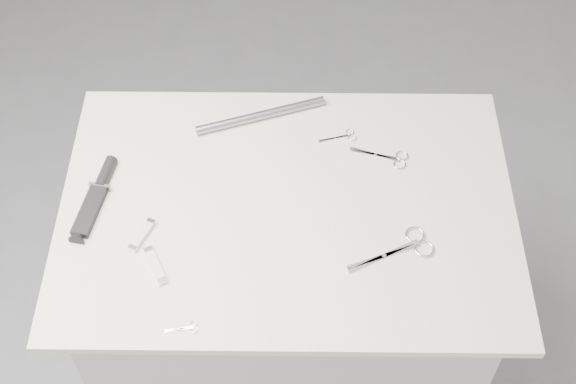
{
  "coord_description": "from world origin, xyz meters",
  "views": [
    {
      "loc": [
        0.01,
        -1.06,
        2.32
      ],
      "look_at": [
        0.0,
        0.04,
        0.92
      ],
      "focal_mm": 50.0,
      "sensor_mm": 36.0,
      "label": 1
    }
  ],
  "objects_px": {
    "large_shears": "(407,247)",
    "pocket_knife_b": "(155,265)",
    "embroidery_scissors_b": "(343,137)",
    "tiny_scissors": "(186,328)",
    "plinth": "(287,313)",
    "metal_rail": "(261,115)",
    "pocket_knife_a": "(142,235)",
    "sheathed_knife": "(97,193)",
    "embroidery_scissors_a": "(390,158)"
  },
  "relations": [
    {
      "from": "embroidery_scissors_a",
      "to": "sheathed_knife",
      "type": "distance_m",
      "value": 0.67
    },
    {
      "from": "embroidery_scissors_a",
      "to": "sheathed_knife",
      "type": "xyz_separation_m",
      "value": [
        -0.66,
        -0.12,
        0.01
      ]
    },
    {
      "from": "embroidery_scissors_b",
      "to": "tiny_scissors",
      "type": "height_order",
      "value": "same"
    },
    {
      "from": "plinth",
      "to": "metal_rail",
      "type": "height_order",
      "value": "metal_rail"
    },
    {
      "from": "pocket_knife_a",
      "to": "pocket_knife_b",
      "type": "distance_m",
      "value": 0.08
    },
    {
      "from": "sheathed_knife",
      "to": "pocket_knife_b",
      "type": "relative_size",
      "value": 2.32
    },
    {
      "from": "embroidery_scissors_a",
      "to": "metal_rail",
      "type": "relative_size",
      "value": 0.42
    },
    {
      "from": "plinth",
      "to": "sheathed_knife",
      "type": "xyz_separation_m",
      "value": [
        -0.42,
        0.03,
        0.48
      ]
    },
    {
      "from": "sheathed_knife",
      "to": "pocket_knife_a",
      "type": "xyz_separation_m",
      "value": [
        0.11,
        -0.11,
        -0.0
      ]
    },
    {
      "from": "pocket_knife_b",
      "to": "large_shears",
      "type": "bearing_deg",
      "value": -110.45
    },
    {
      "from": "plinth",
      "to": "pocket_knife_b",
      "type": "xyz_separation_m",
      "value": [
        -0.27,
        -0.16,
        0.48
      ]
    },
    {
      "from": "sheathed_knife",
      "to": "pocket_knife_a",
      "type": "height_order",
      "value": "sheathed_knife"
    },
    {
      "from": "pocket_knife_a",
      "to": "metal_rail",
      "type": "relative_size",
      "value": 0.27
    },
    {
      "from": "large_shears",
      "to": "pocket_knife_b",
      "type": "distance_m",
      "value": 0.53
    },
    {
      "from": "tiny_scissors",
      "to": "pocket_knife_b",
      "type": "relative_size",
      "value": 0.72
    },
    {
      "from": "plinth",
      "to": "sheathed_knife",
      "type": "relative_size",
      "value": 4.11
    },
    {
      "from": "tiny_scissors",
      "to": "pocket_knife_a",
      "type": "height_order",
      "value": "pocket_knife_a"
    },
    {
      "from": "tiny_scissors",
      "to": "metal_rail",
      "type": "bearing_deg",
      "value": 67.34
    },
    {
      "from": "embroidery_scissors_b",
      "to": "sheathed_knife",
      "type": "height_order",
      "value": "sheathed_knife"
    },
    {
      "from": "sheathed_knife",
      "to": "pocket_knife_b",
      "type": "height_order",
      "value": "sheathed_knife"
    },
    {
      "from": "tiny_scissors",
      "to": "pocket_knife_a",
      "type": "bearing_deg",
      "value": 107.38
    },
    {
      "from": "plinth",
      "to": "embroidery_scissors_a",
      "type": "bearing_deg",
      "value": 30.83
    },
    {
      "from": "tiny_scissors",
      "to": "large_shears",
      "type": "bearing_deg",
      "value": 13.84
    },
    {
      "from": "embroidery_scissors_a",
      "to": "pocket_knife_b",
      "type": "relative_size",
      "value": 1.43
    },
    {
      "from": "embroidery_scissors_a",
      "to": "metal_rail",
      "type": "height_order",
      "value": "metal_rail"
    },
    {
      "from": "large_shears",
      "to": "sheathed_knife",
      "type": "relative_size",
      "value": 0.86
    },
    {
      "from": "large_shears",
      "to": "embroidery_scissors_a",
      "type": "relative_size",
      "value": 1.4
    },
    {
      "from": "large_shears",
      "to": "pocket_knife_a",
      "type": "relative_size",
      "value": 2.21
    },
    {
      "from": "large_shears",
      "to": "embroidery_scissors_b",
      "type": "distance_m",
      "value": 0.34
    },
    {
      "from": "embroidery_scissors_a",
      "to": "pocket_knife_b",
      "type": "bearing_deg",
      "value": -133.25
    },
    {
      "from": "embroidery_scissors_b",
      "to": "tiny_scissors",
      "type": "xyz_separation_m",
      "value": [
        -0.32,
        -0.51,
        -0.0
      ]
    },
    {
      "from": "embroidery_scissors_a",
      "to": "embroidery_scissors_b",
      "type": "distance_m",
      "value": 0.13
    },
    {
      "from": "plinth",
      "to": "large_shears",
      "type": "bearing_deg",
      "value": -22.82
    },
    {
      "from": "metal_rail",
      "to": "embroidery_scissors_a",
      "type": "bearing_deg",
      "value": -22.11
    },
    {
      "from": "embroidery_scissors_a",
      "to": "large_shears",
      "type": "bearing_deg",
      "value": -69.82
    },
    {
      "from": "embroidery_scissors_a",
      "to": "tiny_scissors",
      "type": "relative_size",
      "value": 1.98
    },
    {
      "from": "plinth",
      "to": "pocket_knife_a",
      "type": "relative_size",
      "value": 10.55
    },
    {
      "from": "embroidery_scissors_a",
      "to": "pocket_knife_b",
      "type": "height_order",
      "value": "pocket_knife_b"
    },
    {
      "from": "pocket_knife_b",
      "to": "plinth",
      "type": "bearing_deg",
      "value": -85.69
    },
    {
      "from": "embroidery_scissors_b",
      "to": "metal_rail",
      "type": "relative_size",
      "value": 0.29
    },
    {
      "from": "metal_rail",
      "to": "pocket_knife_b",
      "type": "bearing_deg",
      "value": -115.85
    },
    {
      "from": "embroidery_scissors_b",
      "to": "plinth",
      "type": "bearing_deg",
      "value": -137.41
    },
    {
      "from": "plinth",
      "to": "metal_rail",
      "type": "relative_size",
      "value": 2.83
    },
    {
      "from": "embroidery_scissors_b",
      "to": "pocket_knife_b",
      "type": "bearing_deg",
      "value": -152.93
    },
    {
      "from": "sheathed_knife",
      "to": "metal_rail",
      "type": "height_order",
      "value": "same"
    },
    {
      "from": "embroidery_scissors_a",
      "to": "pocket_knife_b",
      "type": "xyz_separation_m",
      "value": [
        -0.51,
        -0.3,
        0.0
      ]
    },
    {
      "from": "large_shears",
      "to": "embroidery_scissors_b",
      "type": "xyz_separation_m",
      "value": [
        -0.13,
        0.31,
        -0.0
      ]
    },
    {
      "from": "pocket_knife_a",
      "to": "metal_rail",
      "type": "height_order",
      "value": "metal_rail"
    },
    {
      "from": "pocket_knife_b",
      "to": "embroidery_scissors_b",
      "type": "bearing_deg",
      "value": -73.81
    },
    {
      "from": "pocket_knife_a",
      "to": "pocket_knife_b",
      "type": "height_order",
      "value": "pocket_knife_b"
    }
  ]
}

